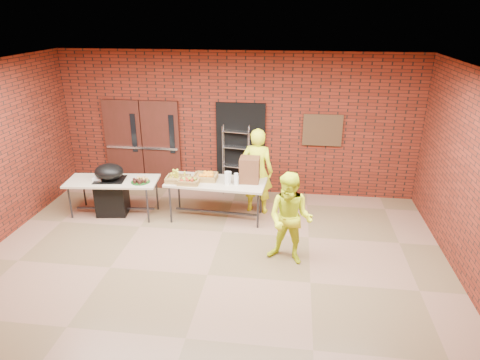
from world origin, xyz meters
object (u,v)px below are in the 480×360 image
object	(u,v)px
wire_rack	(236,160)
table_left	(113,183)
coffee_dispenser	(250,170)
covered_grill	(111,189)
table_right	(216,184)
volunteer_man	(290,219)
volunteer_woman	(257,171)

from	to	relation	value
wire_rack	table_left	xyz separation A→B (m)	(-2.36, -1.37, -0.12)
wire_rack	coffee_dispenser	size ratio (longest dim) A/B	3.22
table_left	coffee_dispenser	world-z (taller)	coffee_dispenser
table_left	coffee_dispenser	xyz separation A→B (m)	(2.80, 0.15, 0.37)
table_left	covered_grill	world-z (taller)	covered_grill
table_right	volunteer_man	xyz separation A→B (m)	(1.50, -1.43, 0.05)
coffee_dispenser	covered_grill	bearing A→B (deg)	-177.19
wire_rack	covered_grill	distance (m)	2.78
table_right	volunteer_man	world-z (taller)	volunteer_man
table_right	covered_grill	size ratio (longest dim) A/B	1.84
table_right	volunteer_woman	distance (m)	0.91
volunteer_man	coffee_dispenser	bearing A→B (deg)	135.88
coffee_dispenser	volunteer_woman	world-z (taller)	volunteer_woman
table_left	volunteer_man	bearing A→B (deg)	-26.10
table_right	wire_rack	bearing A→B (deg)	83.77
table_left	volunteer_woman	world-z (taller)	volunteer_woman
coffee_dispenser	volunteer_man	distance (m)	1.74
table_right	covered_grill	xyz separation A→B (m)	(-2.20, -0.07, -0.19)
table_right	volunteer_man	size ratio (longest dim) A/B	1.27
wire_rack	covered_grill	world-z (taller)	wire_rack
covered_grill	volunteer_woman	world-z (taller)	volunteer_woman
table_left	covered_grill	bearing A→B (deg)	160.70
covered_grill	volunteer_man	xyz separation A→B (m)	(3.69, -1.36, 0.25)
volunteer_woman	volunteer_man	world-z (taller)	volunteer_woman
wire_rack	covered_grill	xyz separation A→B (m)	(-2.42, -1.35, -0.26)
table_left	covered_grill	xyz separation A→B (m)	(-0.06, 0.01, -0.14)
table_left	wire_rack	bearing A→B (deg)	24.30
table_right	coffee_dispenser	xyz separation A→B (m)	(0.66, 0.07, 0.32)
covered_grill	coffee_dispenser	bearing A→B (deg)	-5.34
wire_rack	volunteer_man	world-z (taller)	wire_rack
coffee_dispenser	covered_grill	world-z (taller)	coffee_dispenser
covered_grill	volunteer_man	distance (m)	3.95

